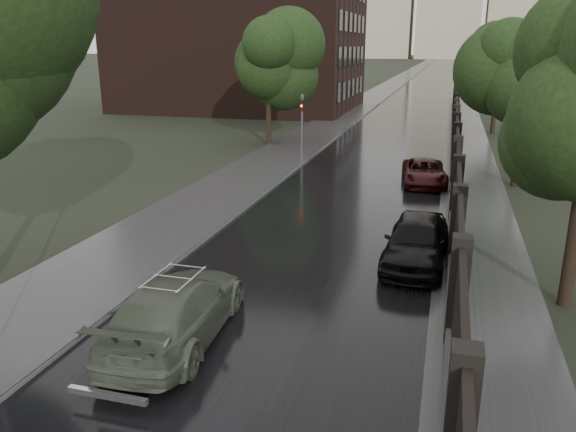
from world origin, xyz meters
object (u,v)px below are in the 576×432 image
(car_right_near, at_px, (416,241))
(traffic_light, at_px, (302,122))
(volga_sedan, at_px, (176,309))
(car_right_far, at_px, (424,172))
(tree_left_far, at_px, (268,68))
(tree_right_c, at_px, (499,70))
(tree_right_b, at_px, (526,85))

(car_right_near, bearing_deg, traffic_light, 119.43)
(volga_sedan, height_order, car_right_far, volga_sedan)
(tree_left_far, relative_size, tree_right_c, 1.05)
(car_right_near, distance_m, car_right_far, 11.16)
(volga_sedan, bearing_deg, car_right_far, -109.76)
(car_right_far, bearing_deg, tree_right_c, 70.49)
(tree_left_far, xyz_separation_m, car_right_near, (11.40, -20.11, -4.44))
(tree_left_far, distance_m, tree_right_b, 17.45)
(volga_sedan, xyz_separation_m, car_right_far, (4.91, 17.62, -0.15))
(volga_sedan, xyz_separation_m, car_right_near, (5.20, 6.46, 0.03))
(volga_sedan, bearing_deg, tree_left_far, -81.05)
(tree_right_b, relative_size, car_right_near, 1.49)
(tree_left_far, height_order, traffic_light, tree_left_far)
(traffic_light, distance_m, volga_sedan, 21.77)
(tree_right_c, relative_size, car_right_near, 1.49)
(volga_sedan, relative_size, car_right_far, 1.19)
(tree_left_far, relative_size, car_right_far, 1.64)
(tree_right_c, height_order, traffic_light, tree_right_c)
(car_right_near, bearing_deg, volga_sedan, -126.41)
(tree_left_far, bearing_deg, tree_right_b, -27.30)
(tree_right_c, xyz_separation_m, car_right_far, (-4.39, -18.95, -4.32))
(volga_sedan, bearing_deg, car_right_near, -133.01)
(tree_right_b, height_order, car_right_far, tree_right_b)
(tree_right_b, distance_m, tree_right_c, 18.00)
(tree_right_b, xyz_separation_m, volga_sedan, (-9.30, -18.57, -4.17))
(volga_sedan, bearing_deg, tree_right_c, -108.45)
(tree_right_b, xyz_separation_m, car_right_far, (-4.39, -0.95, -4.32))
(traffic_light, relative_size, volga_sedan, 0.75)
(tree_left_far, bearing_deg, volga_sedan, -76.87)
(tree_right_b, height_order, car_right_near, tree_right_b)
(tree_left_far, xyz_separation_m, tree_right_c, (15.50, 10.00, -0.29))
(tree_right_b, bearing_deg, car_right_near, -108.71)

